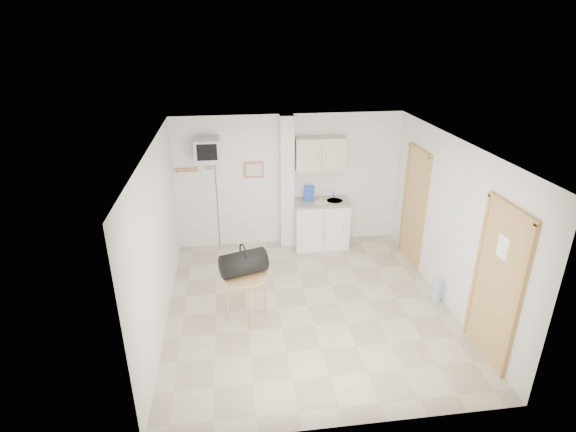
{
  "coord_description": "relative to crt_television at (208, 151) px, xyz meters",
  "views": [
    {
      "loc": [
        -1.07,
        -5.66,
        3.96
      ],
      "look_at": [
        -0.23,
        0.6,
        1.25
      ],
      "focal_mm": 28.0,
      "sensor_mm": 36.0,
      "label": 1
    }
  ],
  "objects": [
    {
      "name": "duffel_bag",
      "position": [
        0.49,
        -2.15,
        -1.05
      ],
      "size": [
        0.71,
        0.53,
        0.47
      ],
      "rotation": [
        0.0,
        0.0,
        0.33
      ],
      "color": "black",
      "rests_on": "round_table"
    },
    {
      "name": "ground",
      "position": [
        1.45,
        -2.02,
        -1.94
      ],
      "size": [
        4.5,
        4.5,
        0.0
      ],
      "primitive_type": "plane",
      "color": "#B8AD90",
      "rests_on": "ground"
    },
    {
      "name": "crt_television",
      "position": [
        0.0,
        0.0,
        0.0
      ],
      "size": [
        0.44,
        0.45,
        2.15
      ],
      "color": "slate",
      "rests_on": "ground"
    },
    {
      "name": "kitchenette",
      "position": [
        2.02,
        -0.02,
        -1.13
      ],
      "size": [
        1.03,
        0.58,
        2.1
      ],
      "color": "white",
      "rests_on": "ground"
    },
    {
      "name": "round_table",
      "position": [
        0.51,
        -2.17,
        -1.32
      ],
      "size": [
        0.64,
        0.64,
        0.71
      ],
      "rotation": [
        0.0,
        0.0,
        0.16
      ],
      "color": "tan",
      "rests_on": "ground"
    },
    {
      "name": "room_envelope",
      "position": [
        1.69,
        -1.93,
        -0.4
      ],
      "size": [
        4.24,
        4.54,
        2.55
      ],
      "color": "white",
      "rests_on": "ground"
    },
    {
      "name": "water_bottle",
      "position": [
        3.43,
        -2.15,
        -1.76
      ],
      "size": [
        0.13,
        0.13,
        0.4
      ],
      "color": "#92A9CD",
      "rests_on": "ground"
    }
  ]
}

